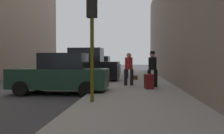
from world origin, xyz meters
TOP-DOWN VIEW (x-y plane):
  - ground_plane at (0.00, 0.00)m, footprint 120.00×120.00m
  - sidewalk at (6.00, 0.00)m, footprint 4.00×40.00m
  - parked_dark_green_sedan at (2.65, -0.64)m, footprint 4.22×2.09m
  - parked_black_suv at (2.65, 4.63)m, footprint 4.67×2.20m
  - parked_blue_sedan at (2.65, 10.48)m, footprint 4.26×2.18m
  - fire_hydrant at (4.45, 6.54)m, footprint 0.42×0.22m
  - traffic_light at (4.50, -3.45)m, footprint 0.32×0.32m
  - pedestrian_with_fedora at (6.78, 1.15)m, footprint 0.51×0.42m
  - pedestrian_in_red_jacket at (5.59, 1.72)m, footprint 0.52×0.45m
  - pedestrian_with_beanie at (5.57, 6.68)m, footprint 0.53×0.49m
  - rolling_suitcase at (6.56, 0.35)m, footprint 0.45×0.61m
  - duffel_bag at (5.98, 5.66)m, footprint 0.32×0.44m

SIDE VIEW (x-z plane):
  - ground_plane at x=0.00m, z-range 0.00..0.00m
  - sidewalk at x=6.00m, z-range 0.00..0.15m
  - duffel_bag at x=5.98m, z-range 0.15..0.43m
  - rolling_suitcase at x=6.56m, z-range -0.03..1.01m
  - fire_hydrant at x=4.45m, z-range 0.15..0.85m
  - parked_dark_green_sedan at x=2.65m, z-range -0.05..1.74m
  - parked_blue_sedan at x=2.65m, z-range -0.05..1.74m
  - parked_black_suv at x=2.65m, z-range -0.09..2.16m
  - pedestrian_in_red_jacket at x=5.59m, z-range 0.25..1.96m
  - pedestrian_with_fedora at x=6.78m, z-range 0.25..2.02m
  - pedestrian_with_beanie at x=5.57m, z-range 0.25..2.02m
  - traffic_light at x=4.50m, z-range 0.96..4.56m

